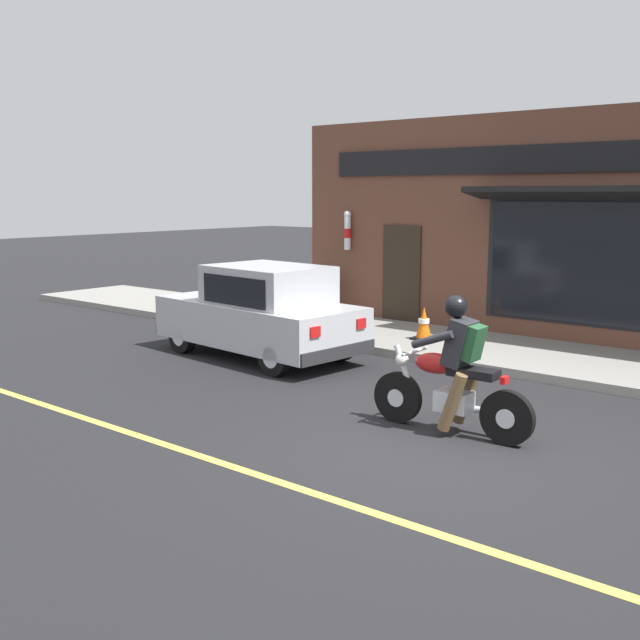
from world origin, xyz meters
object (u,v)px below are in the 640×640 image
object	(u,v)px
car_hatchback	(261,313)
traffic_cone	(424,324)
motorcycle_with_rider	(453,376)
trash_bin	(323,293)

from	to	relation	value
car_hatchback	traffic_cone	size ratio (longest dim) A/B	6.52
traffic_cone	motorcycle_with_rider	bearing A→B (deg)	-144.65
motorcycle_with_rider	car_hatchback	bearing A→B (deg)	71.14
motorcycle_with_rider	trash_bin	xyz separation A→B (m)	(4.89, 5.91, -0.04)
motorcycle_with_rider	traffic_cone	distance (m)	4.94
motorcycle_with_rider	trash_bin	size ratio (longest dim) A/B	2.06
traffic_cone	car_hatchback	bearing A→B (deg)	146.07
motorcycle_with_rider	traffic_cone	xyz separation A→B (m)	(4.02, 2.85, -0.25)
car_hatchback	trash_bin	size ratio (longest dim) A/B	3.99
motorcycle_with_rider	traffic_cone	size ratio (longest dim) A/B	3.37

